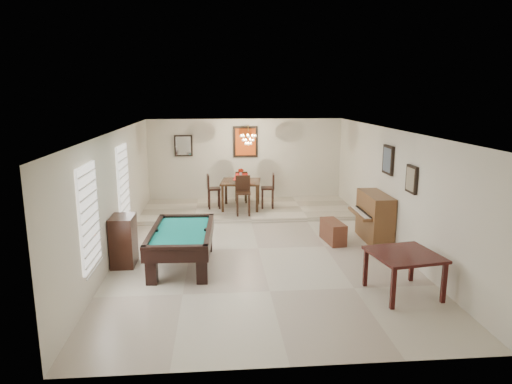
{
  "coord_description": "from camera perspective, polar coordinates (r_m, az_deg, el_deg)",
  "views": [
    {
      "loc": [
        -0.86,
        -9.57,
        3.37
      ],
      "look_at": [
        0.0,
        0.6,
        1.15
      ],
      "focal_mm": 32.0,
      "sensor_mm": 36.0,
      "label": 1
    }
  ],
  "objects": [
    {
      "name": "upright_piano",
      "position": [
        10.86,
        13.97,
        -3.1
      ],
      "size": [
        0.75,
        1.34,
        1.12
      ],
      "primitive_type": null,
      "color": "brown",
      "rests_on": "ground_plane"
    },
    {
      "name": "right_picture_upper",
      "position": [
        10.69,
        16.2,
        3.88
      ],
      "size": [
        0.06,
        0.55,
        0.65
      ],
      "primitive_type": "cube",
      "color": "slate",
      "rests_on": "wall_right"
    },
    {
      "name": "wall_back",
      "position": [
        14.25,
        -1.33,
        3.91
      ],
      "size": [
        6.0,
        0.04,
        2.6
      ],
      "primitive_type": "cube",
      "color": "silver",
      "rests_on": "ground_plane"
    },
    {
      "name": "dining_chair_north",
      "position": [
        13.8,
        -1.88,
        0.69
      ],
      "size": [
        0.36,
        0.36,
        0.97
      ],
      "primitive_type": null,
      "rotation": [
        0.0,
        0.0,
        3.16
      ],
      "color": "black",
      "rests_on": "dining_step"
    },
    {
      "name": "dining_chair_east",
      "position": [
        13.12,
        1.45,
        0.15
      ],
      "size": [
        0.4,
        0.4,
        0.99
      ],
      "primitive_type": null,
      "rotation": [
        0.0,
        0.0,
        -1.65
      ],
      "color": "black",
      "rests_on": "dining_step"
    },
    {
      "name": "wall_front",
      "position": [
        5.55,
        4.51,
        -9.67
      ],
      "size": [
        6.0,
        0.04,
        2.6
      ],
      "primitive_type": "cube",
      "color": "silver",
      "rests_on": "ground_plane"
    },
    {
      "name": "apothecary_chest",
      "position": [
        9.48,
        -16.23,
        -5.86
      ],
      "size": [
        0.45,
        0.67,
        1.0
      ],
      "primitive_type": "cube",
      "color": "black",
      "rests_on": "ground_plane"
    },
    {
      "name": "flower_vase",
      "position": [
        12.99,
        -1.92,
        2.45
      ],
      "size": [
        0.17,
        0.17,
        0.25
      ],
      "primitive_type": null,
      "rotation": [
        0.0,
        0.0,
        0.14
      ],
      "color": "#9F210D",
      "rests_on": "dining_table"
    },
    {
      "name": "window_left_front",
      "position": [
        7.92,
        -20.15,
        -2.9
      ],
      "size": [
        0.06,
        1.0,
        1.7
      ],
      "primitive_type": "cube",
      "color": "white",
      "rests_on": "wall_left"
    },
    {
      "name": "dining_table",
      "position": [
        13.1,
        -1.9,
        -0.05
      ],
      "size": [
        1.22,
        1.22,
        0.91
      ],
      "primitive_type": null,
      "rotation": [
        0.0,
        0.0,
        -0.12
      ],
      "color": "black",
      "rests_on": "dining_step"
    },
    {
      "name": "wall_left",
      "position": [
        10.02,
        -17.05,
        -0.19
      ],
      "size": [
        0.04,
        9.0,
        2.6
      ],
      "primitive_type": "cube",
      "color": "silver",
      "rests_on": "ground_plane"
    },
    {
      "name": "right_picture_lower",
      "position": [
        9.53,
        18.88,
        1.52
      ],
      "size": [
        0.06,
        0.45,
        0.55
      ],
      "primitive_type": "cube",
      "color": "gray",
      "rests_on": "wall_right"
    },
    {
      "name": "dining_step",
      "position": [
        13.27,
        -0.97,
        -2.18
      ],
      "size": [
        6.0,
        2.5,
        0.12
      ],
      "primitive_type": "cube",
      "color": "beige",
      "rests_on": "ground_plane"
    },
    {
      "name": "back_painting",
      "position": [
        14.14,
        -1.33,
        6.29
      ],
      "size": [
        0.75,
        0.06,
        0.95
      ],
      "primitive_type": "cube",
      "color": "#D84C14",
      "rests_on": "wall_back"
    },
    {
      "name": "wall_right",
      "position": [
        10.53,
        16.78,
        0.4
      ],
      "size": [
        0.04,
        9.0,
        2.6
      ],
      "primitive_type": "cube",
      "color": "silver",
      "rests_on": "ground_plane"
    },
    {
      "name": "chandelier",
      "position": [
        12.86,
        -0.98,
        7.04
      ],
      "size": [
        0.44,
        0.44,
        0.6
      ],
      "primitive_type": null,
      "color": "#FFE5B2",
      "rests_on": "ceiling"
    },
    {
      "name": "window_left_rear",
      "position": [
        10.57,
        -16.26,
        1.04
      ],
      "size": [
        0.06,
        1.0,
        1.7
      ],
      "primitive_type": "cube",
      "color": "white",
      "rests_on": "wall_left"
    },
    {
      "name": "dining_chair_south",
      "position": [
        12.33,
        -1.62,
        -0.48
      ],
      "size": [
        0.4,
        0.4,
        1.06
      ],
      "primitive_type": null,
      "rotation": [
        0.0,
        0.0,
        -0.03
      ],
      "color": "black",
      "rests_on": "dining_step"
    },
    {
      "name": "pool_table",
      "position": [
        9.21,
        -9.24,
        -6.97
      ],
      "size": [
        1.25,
        2.21,
        0.72
      ],
      "primitive_type": null,
      "rotation": [
        0.0,
        0.0,
        -0.04
      ],
      "color": "black",
      "rests_on": "ground_plane"
    },
    {
      "name": "square_table",
      "position": [
        8.26,
        17.92,
        -9.68
      ],
      "size": [
        1.22,
        1.22,
        0.73
      ],
      "primitive_type": null,
      "rotation": [
        0.0,
        0.0,
        0.16
      ],
      "color": "black",
      "rests_on": "ground_plane"
    },
    {
      "name": "ground_plane",
      "position": [
        10.19,
        0.29,
        -7.11
      ],
      "size": [
        6.0,
        9.0,
        0.02
      ],
      "primitive_type": "cube",
      "color": "beige"
    },
    {
      "name": "dining_chair_west",
      "position": [
        13.13,
        -5.28,
        0.07
      ],
      "size": [
        0.39,
        0.39,
        0.98
      ],
      "primitive_type": null,
      "rotation": [
        0.0,
        0.0,
        1.66
      ],
      "color": "black",
      "rests_on": "dining_step"
    },
    {
      "name": "back_mirror",
      "position": [
        14.16,
        -9.06,
        5.75
      ],
      "size": [
        0.55,
        0.06,
        0.65
      ],
      "primitive_type": "cube",
      "color": "white",
      "rests_on": "wall_back"
    },
    {
      "name": "piano_bench",
      "position": [
        10.69,
        9.6,
        -4.91
      ],
      "size": [
        0.45,
        0.92,
        0.49
      ],
      "primitive_type": "cube",
      "rotation": [
        0.0,
        0.0,
        0.12
      ],
      "color": "#5D2E1E",
      "rests_on": "ground_plane"
    },
    {
      "name": "ceiling",
      "position": [
        9.64,
        0.3,
        7.69
      ],
      "size": [
        6.0,
        9.0,
        0.04
      ],
      "primitive_type": "cube",
      "color": "white",
      "rests_on": "wall_back"
    }
  ]
}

